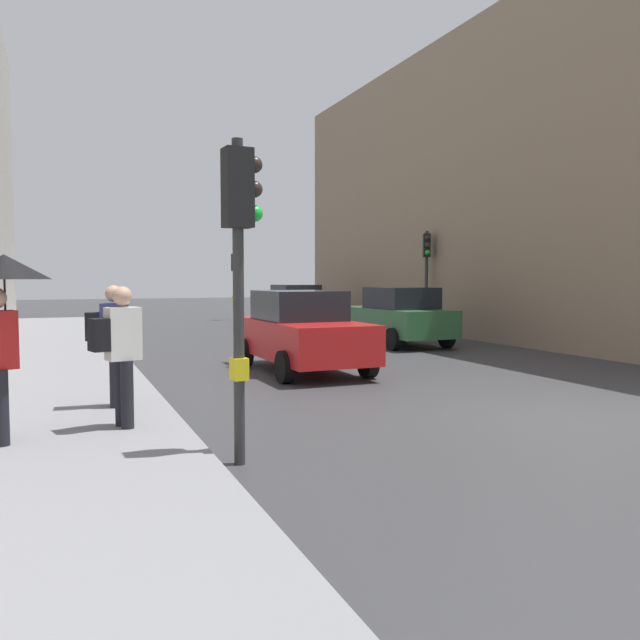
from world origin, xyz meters
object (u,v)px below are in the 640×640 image
(traffic_light_near_left, at_px, (240,242))
(pedestrian_with_umbrella, at_px, (2,295))
(pedestrian_with_grey_backpack, at_px, (111,338))
(pedestrian_with_black_backpack, at_px, (120,348))
(traffic_light_mid_street, at_px, (427,263))
(car_white_compact, at_px, (294,305))
(traffic_light_far_median, at_px, (234,273))
(car_green_estate, at_px, (398,316))
(car_red_sedan, at_px, (302,331))

(traffic_light_near_left, distance_m, pedestrian_with_umbrella, 2.79)
(traffic_light_near_left, distance_m, pedestrian_with_grey_backpack, 3.46)
(pedestrian_with_umbrella, relative_size, pedestrian_with_black_backpack, 1.21)
(traffic_light_mid_street, distance_m, car_white_compact, 6.94)
(car_white_compact, relative_size, pedestrian_with_grey_backpack, 2.39)
(traffic_light_mid_street, bearing_deg, traffic_light_near_left, -128.21)
(traffic_light_far_median, distance_m, traffic_light_mid_street, 11.47)
(car_green_estate, distance_m, pedestrian_with_black_backpack, 12.63)
(pedestrian_with_umbrella, bearing_deg, car_green_estate, 42.25)
(traffic_light_far_median, bearing_deg, pedestrian_with_black_backpack, -108.06)
(car_red_sedan, xyz_separation_m, car_green_estate, (4.69, 4.16, 0.00))
(car_green_estate, distance_m, pedestrian_with_umbrella, 13.80)
(car_green_estate, bearing_deg, pedestrian_with_grey_backpack, -139.84)
(car_white_compact, bearing_deg, pedestrian_with_black_backpack, -116.14)
(car_white_compact, distance_m, pedestrian_with_black_backpack, 19.85)
(traffic_light_near_left, xyz_separation_m, pedestrian_with_umbrella, (-2.41, 1.28, -0.58))
(traffic_light_mid_street, height_order, pedestrian_with_umbrella, traffic_light_mid_street)
(traffic_light_far_median, distance_m, pedestrian_with_black_backpack, 23.54)
(traffic_light_mid_street, distance_m, car_red_sedan, 10.30)
(pedestrian_with_umbrella, distance_m, pedestrian_with_grey_backpack, 2.27)
(pedestrian_with_black_backpack, bearing_deg, pedestrian_with_grey_backpack, 89.86)
(car_green_estate, relative_size, pedestrian_with_umbrella, 1.98)
(traffic_light_far_median, relative_size, car_white_compact, 0.79)
(traffic_light_near_left, distance_m, traffic_light_mid_street, 16.96)
(car_green_estate, height_order, pedestrian_with_umbrella, pedestrian_with_umbrella)
(car_white_compact, bearing_deg, traffic_light_near_left, -111.43)
(traffic_light_near_left, height_order, pedestrian_with_black_backpack, traffic_light_near_left)
(pedestrian_with_grey_backpack, bearing_deg, car_green_estate, 40.16)
(traffic_light_far_median, bearing_deg, car_white_compact, -72.17)
(traffic_light_near_left, height_order, traffic_light_mid_street, traffic_light_mid_street)
(pedestrian_with_black_backpack, bearing_deg, car_white_compact, 63.86)
(traffic_light_far_median, relative_size, car_red_sedan, 0.79)
(traffic_light_far_median, relative_size, pedestrian_with_grey_backpack, 1.88)
(pedestrian_with_black_backpack, bearing_deg, car_red_sedan, 48.64)
(car_white_compact, xyz_separation_m, pedestrian_with_black_backpack, (-8.75, -17.82, 0.29))
(pedestrian_with_black_backpack, bearing_deg, car_green_estate, 45.14)
(traffic_light_mid_street, xyz_separation_m, car_red_sedan, (-7.40, -6.95, -1.70))
(traffic_light_far_median, xyz_separation_m, pedestrian_with_grey_backpack, (-7.29, -20.92, -1.13))
(car_white_compact, distance_m, car_green_estate, 8.87)
(traffic_light_mid_street, bearing_deg, car_green_estate, -134.22)
(traffic_light_mid_street, bearing_deg, pedestrian_with_grey_backpack, -138.43)
(car_red_sedan, bearing_deg, traffic_light_mid_street, 43.19)
(traffic_light_mid_street, xyz_separation_m, pedestrian_with_umbrella, (-12.90, -12.04, -0.74))
(traffic_light_far_median, xyz_separation_m, pedestrian_with_umbrella, (-8.57, -22.66, -0.45))
(pedestrian_with_umbrella, bearing_deg, traffic_light_mid_street, 43.03)
(traffic_light_far_median, bearing_deg, car_green_estate, -83.12)
(pedestrian_with_grey_backpack, bearing_deg, traffic_light_far_median, 70.80)
(traffic_light_mid_street, distance_m, pedestrian_with_grey_backpack, 15.59)
(pedestrian_with_grey_backpack, distance_m, pedestrian_with_black_backpack, 1.44)
(pedestrian_with_grey_backpack, relative_size, pedestrian_with_black_backpack, 1.00)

